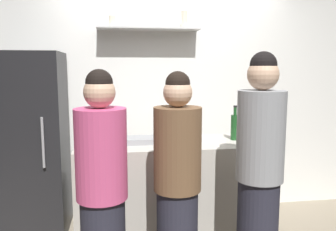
% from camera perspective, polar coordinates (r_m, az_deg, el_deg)
% --- Properties ---
extents(back_wall_assembly, '(4.80, 0.32, 2.60)m').
position_cam_1_polar(back_wall_assembly, '(3.83, 0.12, 3.22)').
color(back_wall_assembly, white).
rests_on(back_wall_assembly, ground).
extents(refrigerator, '(0.63, 0.64, 1.77)m').
position_cam_1_polar(refrigerator, '(3.55, -21.71, -4.59)').
color(refrigerator, black).
rests_on(refrigerator, ground).
extents(counter, '(1.65, 0.66, 0.94)m').
position_cam_1_polar(counter, '(3.29, 0.00, -12.51)').
color(counter, '#B7B2A8').
rests_on(counter, ground).
extents(baking_pan, '(0.34, 0.24, 0.05)m').
position_cam_1_polar(baking_pan, '(3.15, -4.57, -4.10)').
color(baking_pan, gray).
rests_on(baking_pan, counter).
extents(utensil_holder, '(0.11, 0.11, 0.22)m').
position_cam_1_polar(utensil_holder, '(3.12, -13.39, -3.68)').
color(utensil_holder, '#B2B2B7').
rests_on(utensil_holder, counter).
extents(wine_bottle_amber_glass, '(0.07, 0.07, 0.29)m').
position_cam_1_polar(wine_bottle_amber_glass, '(3.34, 3.31, -1.99)').
color(wine_bottle_amber_glass, '#472814').
rests_on(wine_bottle_amber_glass, counter).
extents(wine_bottle_dark_glass, '(0.07, 0.07, 0.30)m').
position_cam_1_polar(wine_bottle_dark_glass, '(3.14, 0.96, -2.43)').
color(wine_bottle_dark_glass, black).
rests_on(wine_bottle_dark_glass, counter).
extents(wine_bottle_pale_glass, '(0.07, 0.07, 0.30)m').
position_cam_1_polar(wine_bottle_pale_glass, '(2.97, 3.76, -3.15)').
color(wine_bottle_pale_glass, '#B2BFB2').
rests_on(wine_bottle_pale_glass, counter).
extents(wine_bottle_green_glass, '(0.07, 0.07, 0.33)m').
position_cam_1_polar(wine_bottle_green_glass, '(3.31, 11.03, -1.79)').
color(wine_bottle_green_glass, '#19471E').
rests_on(wine_bottle_green_glass, counter).
extents(water_bottle_plastic, '(0.08, 0.08, 0.23)m').
position_cam_1_polar(water_bottle_plastic, '(2.86, -12.21, -3.91)').
color(water_bottle_plastic, silver).
rests_on(water_bottle_plastic, counter).
extents(person_brown_jacket, '(0.34, 0.34, 1.60)m').
position_cam_1_polar(person_brown_jacket, '(2.51, 1.56, -11.49)').
color(person_brown_jacket, '#262633').
rests_on(person_brown_jacket, ground).
extents(person_pink_top, '(0.34, 0.34, 1.61)m').
position_cam_1_polar(person_pink_top, '(2.38, -10.89, -12.54)').
color(person_pink_top, '#262633').
rests_on(person_pink_top, ground).
extents(person_grey_hoodie, '(0.34, 0.34, 1.73)m').
position_cam_1_polar(person_grey_hoodie, '(2.60, 14.94, -9.26)').
color(person_grey_hoodie, '#262633').
rests_on(person_grey_hoodie, ground).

